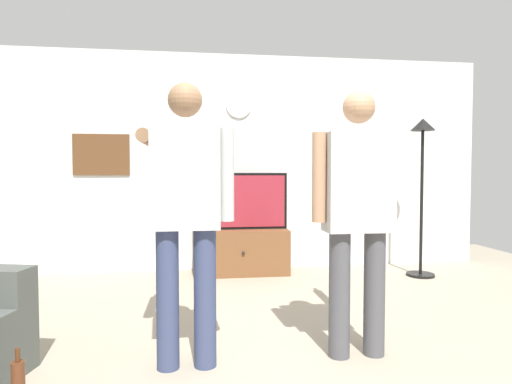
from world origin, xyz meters
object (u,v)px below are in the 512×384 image
Objects in this scene: person_standing_nearer_lamp at (186,207)px; person_standing_nearer_couch at (357,206)px; television at (241,201)px; floor_lamp at (422,164)px; framed_picture at (101,155)px; wall_clock at (239,105)px; tv_stand at (241,252)px.

person_standing_nearer_couch is at bearing 1.11° from person_standing_nearer_lamp.
floor_lamp is (2.09, -0.44, 0.45)m from television.
framed_picture is 2.96m from person_standing_nearer_lamp.
person_standing_nearer_lamp is (-0.59, -2.48, 0.13)m from television.
floor_lamp is 2.57m from person_standing_nearer_couch.
wall_clock is (0.00, 0.24, 1.19)m from television.
wall_clock is at bearing 100.96° from person_standing_nearer_couch.
person_standing_nearer_couch is (1.12, 0.02, -0.01)m from person_standing_nearer_lamp.
floor_lamp reaches higher than framed_picture.
framed_picture is 0.38× the size of person_standing_nearer_couch.
wall_clock reaches higher than person_standing_nearer_couch.
tv_stand is 1.82m from wall_clock.
floor_lamp reaches higher than person_standing_nearer_lamp.
floor_lamp is at bearing 37.24° from person_standing_nearer_lamp.
television is 0.64× the size of person_standing_nearer_couch.
floor_lamp is 1.06× the size of person_standing_nearer_couch.
wall_clock is at bearing -0.17° from framed_picture.
wall_clock is at bearing 77.68° from person_standing_nearer_lamp.
framed_picture is at bearing 171.52° from television.
floor_lamp is at bearing 52.21° from person_standing_nearer_couch.
person_standing_nearer_couch is (0.52, -2.70, -1.07)m from wall_clock.
television is (-0.00, 0.05, 0.61)m from tv_stand.
wall_clock is 0.48× the size of framed_picture.
person_standing_nearer_lamp is (1.07, -2.73, -0.43)m from framed_picture.
person_standing_nearer_couch is at bearing -79.04° from wall_clock.
framed_picture is 0.37× the size of person_standing_nearer_lamp.
wall_clock is at bearing 90.00° from television.
tv_stand is 3.55× the size of wall_clock.
tv_stand is 0.61× the size of floor_lamp.
wall_clock is 2.32m from floor_lamp.
tv_stand is 2.61m from person_standing_nearer_lamp.
tv_stand is 1.70× the size of framed_picture.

